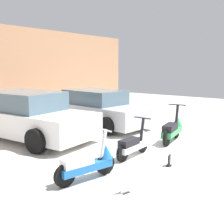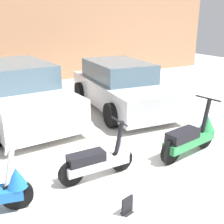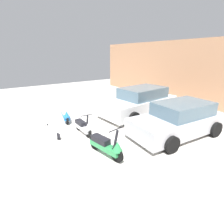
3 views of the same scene
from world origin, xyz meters
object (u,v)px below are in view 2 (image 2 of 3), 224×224
object	(u,v)px
scooter_front_right	(100,159)
placard_near_right_scooter	(127,206)
scooter_front_center	(192,136)
car_rear_left	(18,93)
car_rear_center	(120,86)

from	to	relation	value
scooter_front_right	placard_near_right_scooter	distance (m)	1.07
scooter_front_right	scooter_front_center	size ratio (longest dim) A/B	0.88
placard_near_right_scooter	scooter_front_center	bearing A→B (deg)	23.32
car_rear_left	placard_near_right_scooter	size ratio (longest dim) A/B	17.37
car_rear_left	scooter_front_right	bearing A→B (deg)	4.34
car_rear_center	placard_near_right_scooter	size ratio (longest dim) A/B	16.19
scooter_front_center	placard_near_right_scooter	xyz separation A→B (m)	(-2.08, -0.90, -0.28)
scooter_front_right	car_rear_left	size ratio (longest dim) A/B	0.31
scooter_front_right	car_rear_left	xyz separation A→B (m)	(-0.52, 3.71, 0.37)
scooter_front_right	scooter_front_center	world-z (taller)	scooter_front_center
scooter_front_right	scooter_front_center	distance (m)	1.97
scooter_front_right	car_rear_center	world-z (taller)	car_rear_center
scooter_front_right	placard_near_right_scooter	bearing A→B (deg)	-96.84
car_rear_left	placard_near_right_scooter	bearing A→B (deg)	1.16
car_rear_left	car_rear_center	distance (m)	2.89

